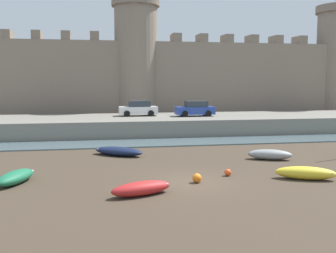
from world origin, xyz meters
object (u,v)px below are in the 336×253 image
rowboat_midflat_right (141,188)px  mooring_buoy_mid_mud (197,178)px  car_quay_centre_west (138,109)px  rowboat_foreground_right (118,151)px  rowboat_foreground_centre (15,177)px  mooring_buoy_off_centre (228,172)px  car_quay_west (195,109)px  rowboat_midflat_centre (270,154)px  rowboat_midflat_left (306,173)px

rowboat_midflat_right → mooring_buoy_mid_mud: 3.65m
car_quay_centre_west → rowboat_foreground_right: bearing=-101.7°
rowboat_midflat_right → rowboat_foreground_centre: rowboat_foreground_centre is taller
rowboat_foreground_right → mooring_buoy_off_centre: bearing=-51.3°
mooring_buoy_off_centre → rowboat_midflat_right: bearing=-150.6°
rowboat_midflat_right → rowboat_foreground_right: size_ratio=0.80×
rowboat_foreground_centre → rowboat_foreground_right: 9.09m
rowboat_foreground_right → car_quay_centre_west: (2.84, 13.69, 2.13)m
rowboat_midflat_right → car_quay_west: (8.21, 22.67, 2.11)m
rowboat_midflat_right → rowboat_midflat_centre: bearing=35.9°
mooring_buoy_mid_mud → car_quay_centre_west: 22.33m
rowboat_midflat_centre → car_quay_west: (-1.45, 15.67, 2.09)m
rowboat_midflat_centre → rowboat_midflat_right: size_ratio=0.99×
rowboat_foreground_centre → car_quay_west: (14.55, 19.38, 2.10)m
rowboat_midflat_centre → mooring_buoy_mid_mud: 8.30m
rowboat_midflat_left → car_quay_centre_west: 23.68m
rowboat_foreground_right → mooring_buoy_off_centre: 9.40m
rowboat_foreground_centre → car_quay_centre_west: bearing=67.5°
rowboat_midflat_centre → car_quay_centre_west: (-7.40, 17.01, 2.09)m
car_quay_centre_west → mooring_buoy_mid_mud: bearing=-87.6°
rowboat_midflat_left → car_quay_centre_west: (-7.00, 22.53, 2.09)m
car_quay_west → rowboat_midflat_left: bearing=-87.2°
rowboat_midflat_left → mooring_buoy_mid_mud: bearing=176.9°
car_quay_west → rowboat_foreground_right: bearing=-125.4°
rowboat_midflat_right → rowboat_foreground_centre: 7.14m
rowboat_foreground_centre → mooring_buoy_off_centre: (11.63, -0.30, -0.16)m
rowboat_midflat_centre → car_quay_centre_west: car_quay_centre_west is taller
rowboat_foreground_right → car_quay_west: bearing=54.6°
mooring_buoy_off_centre → rowboat_foreground_centre: bearing=178.5°
rowboat_midflat_left → mooring_buoy_off_centre: rowboat_midflat_left is taller
rowboat_foreground_right → car_quay_west: car_quay_west is taller
rowboat_midflat_centre → rowboat_midflat_right: 11.92m
rowboat_foreground_right → mooring_buoy_mid_mud: bearing=-66.2°
mooring_buoy_mid_mud → rowboat_midflat_right: bearing=-150.3°
rowboat_foreground_centre → car_quay_centre_west: car_quay_centre_west is taller
mooring_buoy_mid_mud → rowboat_foreground_right: bearing=113.8°
rowboat_foreground_right → car_quay_centre_west: 14.14m
mooring_buoy_off_centre → car_quay_centre_west: car_quay_centre_west is taller
rowboat_midflat_centre → rowboat_midflat_left: (-0.40, -5.51, 0.00)m
rowboat_foreground_right → mooring_buoy_mid_mud: (3.75, -8.51, -0.08)m
rowboat_foreground_centre → mooring_buoy_off_centre: bearing=-1.5°
rowboat_foreground_centre → mooring_buoy_off_centre: size_ratio=7.94×
mooring_buoy_off_centre → car_quay_centre_west: bearing=98.2°
rowboat_midflat_right → car_quay_centre_west: size_ratio=0.78×
rowboat_foreground_centre → mooring_buoy_off_centre: 11.63m
rowboat_midflat_left → rowboat_foreground_right: (-9.84, 8.84, -0.04)m
rowboat_midflat_right → mooring_buoy_mid_mud: (3.17, 1.81, -0.10)m
rowboat_midflat_centre → rowboat_midflat_right: bearing=-144.1°
rowboat_midflat_centre → rowboat_foreground_centre: rowboat_midflat_centre is taller
car_quay_centre_west → rowboat_midflat_centre: bearing=-66.5°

